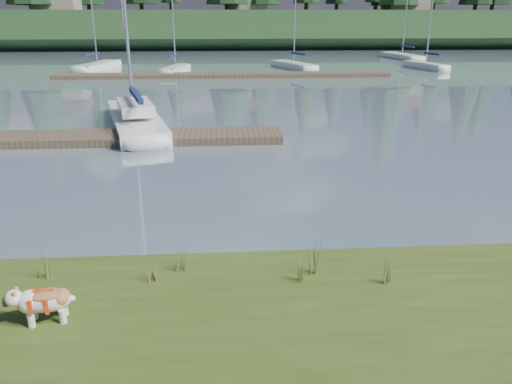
{
  "coord_description": "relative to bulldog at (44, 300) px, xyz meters",
  "views": [
    {
      "loc": [
        1.71,
        -9.99,
        4.56
      ],
      "look_at": [
        2.38,
        -0.5,
        1.18
      ],
      "focal_mm": 35.0,
      "sensor_mm": 36.0,
      "label": 1
    }
  ],
  "objects": [
    {
      "name": "sailboat_main",
      "position": [
        -1.27,
        15.85,
        -0.28
      ],
      "size": [
        4.07,
        9.4,
        13.25
      ],
      "rotation": [
        0.0,
        0.0,
        1.82
      ],
      "color": "white",
      "rests_on": "ground"
    },
    {
      "name": "sailboat_bg_2",
      "position": [
        -0.99,
        37.14,
        -0.36
      ],
      "size": [
        2.36,
        5.79,
        8.81
      ],
      "rotation": [
        0.0,
        0.0,
        1.34
      ],
      "color": "white",
      "rests_on": "ground"
    },
    {
      "name": "weed_5",
      "position": [
        5.26,
        0.77,
        -0.12
      ],
      "size": [
        0.17,
        0.14,
        0.55
      ],
      "color": "#475B23",
      "rests_on": "bank"
    },
    {
      "name": "ground",
      "position": [
        0.89,
        33.56,
        -0.7
      ],
      "size": [
        200.0,
        200.0,
        0.0
      ],
      "primitive_type": "plane",
      "color": "gray",
      "rests_on": "ground"
    },
    {
      "name": "mud_lip",
      "position": [
        0.89,
        1.96,
        -0.63
      ],
      "size": [
        60.0,
        0.5,
        0.14
      ],
      "primitive_type": "cube",
      "color": "#33281C",
      "rests_on": "ground"
    },
    {
      "name": "weed_2",
      "position": [
        4.13,
        1.09,
        -0.05
      ],
      "size": [
        0.17,
        0.14,
        0.71
      ],
      "color": "#475B23",
      "rests_on": "bank"
    },
    {
      "name": "dock_near",
      "position": [
        -3.11,
        12.56,
        -0.55
      ],
      "size": [
        16.0,
        2.0,
        0.3
      ],
      "primitive_type": "cube",
      "color": "#4C3D2C",
      "rests_on": "ground"
    },
    {
      "name": "sailboat_bg_1",
      "position": [
        -8.21,
        41.08,
        -0.37
      ],
      "size": [
        3.11,
        8.05,
        11.79
      ],
      "rotation": [
        0.0,
        0.0,
        1.37
      ],
      "color": "white",
      "rests_on": "ground"
    },
    {
      "name": "weed_4",
      "position": [
        3.81,
        0.91,
        -0.15
      ],
      "size": [
        0.17,
        0.14,
        0.48
      ],
      "color": "#475B23",
      "rests_on": "bank"
    },
    {
      "name": "weed_1",
      "position": [
        1.86,
        1.45,
        -0.12
      ],
      "size": [
        0.17,
        0.14,
        0.54
      ],
      "color": "#475B23",
      "rests_on": "bank"
    },
    {
      "name": "weed_3",
      "position": [
        -0.45,
        1.32,
        -0.09
      ],
      "size": [
        0.17,
        0.14,
        0.63
      ],
      "color": "#475B23",
      "rests_on": "bank"
    },
    {
      "name": "ridge",
      "position": [
        0.89,
        76.56,
        1.8
      ],
      "size": [
        200.0,
        20.0,
        5.0
      ],
      "primitive_type": "cube",
      "color": "#1D351A",
      "rests_on": "ground"
    },
    {
      "name": "sailboat_bg_5",
      "position": [
        22.69,
        50.17,
        -0.38
      ],
      "size": [
        2.64,
        8.7,
        12.18
      ],
      "rotation": [
        0.0,
        0.0,
        1.68
      ],
      "color": "white",
      "rests_on": "ground"
    },
    {
      "name": "weed_0",
      "position": [
        1.41,
        1.08,
        -0.15
      ],
      "size": [
        0.17,
        0.14,
        0.49
      ],
      "color": "#475B23",
      "rests_on": "bank"
    },
    {
      "name": "sailboat_bg_4",
      "position": [
        20.92,
        38.88,
        -0.37
      ],
      "size": [
        2.6,
        6.23,
        9.24
      ],
      "rotation": [
        0.0,
        0.0,
        1.81
      ],
      "color": "white",
      "rests_on": "ground"
    },
    {
      "name": "bulldog",
      "position": [
        0.0,
        0.0,
        0.0
      ],
      "size": [
        0.95,
        0.48,
        0.56
      ],
      "rotation": [
        0.0,
        0.0,
        3.31
      ],
      "color": "silver",
      "rests_on": "bank"
    },
    {
      "name": "sailboat_bg_3",
      "position": [
        9.06,
        40.15,
        -0.37
      ],
      "size": [
        3.81,
        7.49,
        10.98
      ],
      "rotation": [
        0.0,
        0.0,
        1.9
      ],
      "color": "white",
      "rests_on": "ground"
    },
    {
      "name": "dock_far",
      "position": [
        2.89,
        33.56,
        -0.55
      ],
      "size": [
        26.0,
        2.2,
        0.3
      ],
      "primitive_type": "cube",
      "color": "#4C3D2C",
      "rests_on": "ground"
    }
  ]
}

